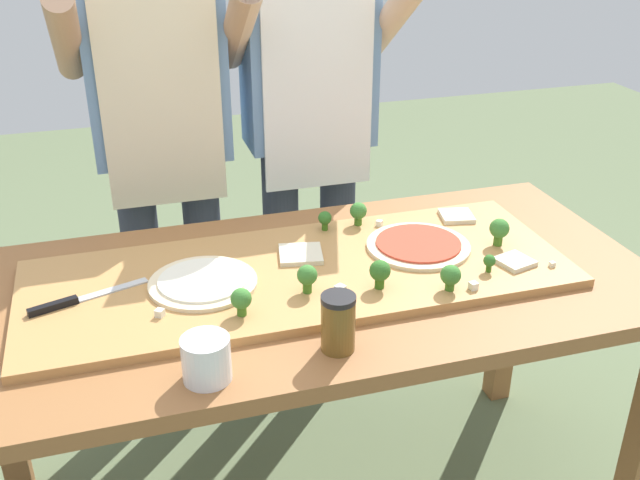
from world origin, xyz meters
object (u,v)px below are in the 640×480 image
object	(u,v)px
sauce_jar	(338,323)
cheese_crumble_b	(160,313)
pizza_whole_tomato_red	(418,245)
broccoli_floret_center_left	(325,219)
pizza_whole_white_garlic	(203,282)
cheese_crumble_e	(473,286)
broccoli_floret_front_right	(358,212)
broccoli_floret_back_mid	(489,261)
broccoli_floret_center_right	(500,230)
broccoli_floret_back_left	(451,276)
pizza_slice_near_left	(301,254)
cook_left	(161,127)
chefs_knife	(73,300)
cheese_crumble_c	(552,264)
cheese_crumble_a	(340,290)
cook_right	(310,114)
pizza_slice_far_right	(515,261)
prep_table	(306,316)
broccoli_floret_back_right	(241,300)
broccoli_floret_front_mid	(380,272)
flour_cup	(206,361)
cheese_crumble_d	(379,223)

from	to	relation	value
sauce_jar	cheese_crumble_b	bearing A→B (deg)	150.19
pizza_whole_tomato_red	broccoli_floret_center_left	size ratio (longest dim) A/B	4.98
pizza_whole_white_garlic	cheese_crumble_e	distance (m)	0.63
broccoli_floret_front_right	broccoli_floret_back_mid	xyz separation A→B (m)	(0.22, -0.34, -0.01)
broccoli_floret_center_right	broccoli_floret_back_left	bearing A→B (deg)	-142.39
pizza_whole_white_garlic	pizza_slice_near_left	bearing A→B (deg)	15.59
broccoli_floret_back_left	cook_left	size ratio (longest dim) A/B	0.04
chefs_knife	cheese_crumble_c	bearing A→B (deg)	-8.18
sauce_jar	cook_left	bearing A→B (deg)	104.33
broccoli_floret_back_left	pizza_whole_tomato_red	bearing A→B (deg)	85.60
cheese_crumble_a	cheese_crumble_b	distance (m)	0.41
cheese_crumble_b	cheese_crumble_c	world-z (taller)	cheese_crumble_b
pizza_whole_white_garlic	broccoli_floret_front_right	distance (m)	0.51
broccoli_floret_back_mid	cook_right	size ratio (longest dim) A/B	0.03
cheese_crumble_a	cook_left	world-z (taller)	cook_left
pizza_slice_near_left	cook_right	xyz separation A→B (m)	(0.19, 0.58, 0.18)
cheese_crumble_a	cheese_crumble_e	bearing A→B (deg)	-12.90
broccoli_floret_back_left	pizza_slice_far_right	bearing A→B (deg)	18.28
pizza_slice_far_right	broccoli_floret_back_mid	distance (m)	0.09
chefs_knife	sauce_jar	world-z (taller)	sauce_jar
pizza_whole_white_garlic	prep_table	bearing A→B (deg)	-3.25
chefs_knife	broccoli_floret_center_left	bearing A→B (deg)	16.83
pizza_whole_white_garlic	cook_right	size ratio (longest dim) A/B	0.15
prep_table	chefs_knife	world-z (taller)	chefs_knife
chefs_knife	broccoli_floret_back_mid	world-z (taller)	broccoli_floret_back_mid
broccoli_floret_back_right	cook_right	bearing A→B (deg)	64.45
pizza_whole_tomato_red	cook_right	world-z (taller)	cook_right
pizza_whole_tomato_red	sauce_jar	distance (m)	0.47
cheese_crumble_e	cook_right	world-z (taller)	cook_right
prep_table	broccoli_floret_center_right	xyz separation A→B (m)	(0.52, -0.00, 0.17)
pizza_whole_white_garlic	broccoli_floret_front_mid	world-z (taller)	broccoli_floret_front_mid
flour_cup	pizza_slice_near_left	bearing A→B (deg)	53.29
cheese_crumble_a	broccoli_floret_front_right	bearing A→B (deg)	64.34
chefs_knife	cook_right	bearing A→B (deg)	41.24
cheese_crumble_c	cook_right	xyz separation A→B (m)	(-0.39, 0.82, 0.18)
cheese_crumble_e	broccoli_floret_back_right	bearing A→B (deg)	175.13
prep_table	cook_left	xyz separation A→B (m)	(-0.26, 0.67, 0.31)
broccoli_floret_back_left	cook_left	bearing A→B (deg)	123.47
chefs_knife	cheese_crumble_d	bearing A→B (deg)	12.59
sauce_jar	prep_table	bearing A→B (deg)	87.62
pizza_slice_near_left	cheese_crumble_e	xyz separation A→B (m)	(0.34, -0.27, 0.00)
flour_cup	cook_right	world-z (taller)	cook_right
broccoli_floret_center_right	pizza_slice_near_left	bearing A→B (deg)	169.98
sauce_jar	flour_cup	bearing A→B (deg)	-175.41
pizza_whole_white_garlic	pizza_slice_far_right	distance (m)	0.77
broccoli_floret_back_right	broccoli_floret_front_right	size ratio (longest dim) A/B	1.00
cheese_crumble_a	cheese_crumble_e	world-z (taller)	cheese_crumble_a
broccoli_floret_back_left	cheese_crumble_b	size ratio (longest dim) A/B	3.62
flour_cup	broccoli_floret_back_right	bearing A→B (deg)	59.17
broccoli_floret_back_mid	cheese_crumble_a	bearing A→B (deg)	179.53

